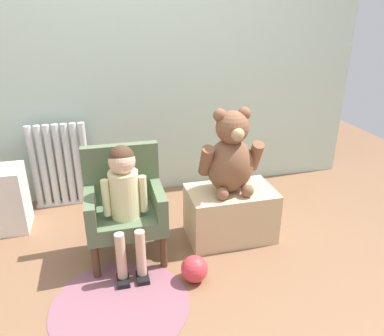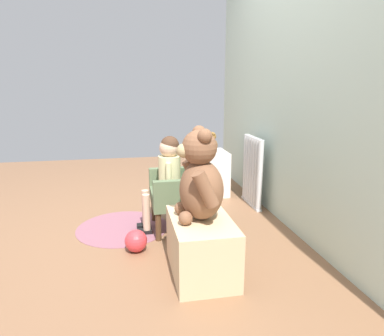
{
  "view_description": "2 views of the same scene",
  "coord_description": "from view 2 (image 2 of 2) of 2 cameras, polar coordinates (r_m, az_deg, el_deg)",
  "views": [
    {
      "loc": [
        -0.22,
        -1.62,
        1.44
      ],
      "look_at": [
        0.29,
        0.39,
        0.54
      ],
      "focal_mm": 35.0,
      "sensor_mm": 36.0,
      "label": 1
    },
    {
      "loc": [
        2.41,
        0.01,
        1.12
      ],
      "look_at": [
        0.16,
        0.44,
        0.56
      ],
      "focal_mm": 32.0,
      "sensor_mm": 36.0,
      "label": 2
    }
  ],
  "objects": [
    {
      "name": "back_wall",
      "position": [
        2.73,
        17.57,
        14.72
      ],
      "size": [
        3.8,
        0.05,
        2.4
      ],
      "primitive_type": "cube",
      "color": "silver",
      "rests_on": "ground_plane"
    },
    {
      "name": "small_dresser",
      "position": [
        3.6,
        3.58,
        -0.75
      ],
      "size": [
        0.39,
        0.29,
        0.45
      ],
      "color": "silver",
      "rests_on": "ground_plane"
    },
    {
      "name": "toy_ball",
      "position": [
        2.43,
        -9.32,
        -11.9
      ],
      "size": [
        0.15,
        0.15,
        0.15
      ],
      "primitive_type": "sphere",
      "color": "#D2343C",
      "rests_on": "ground_plane"
    },
    {
      "name": "floor_rug",
      "position": [
        2.85,
        -11.48,
        -9.68
      ],
      "size": [
        0.73,
        0.73,
        0.01
      ],
      "primitive_type": "cylinder",
      "color": "#85515E",
      "rests_on": "ground_plane"
    },
    {
      "name": "small_teddy_bear",
      "position": [
        3.52,
        3.47,
        4.16
      ],
      "size": [
        0.15,
        0.1,
        0.2
      ],
      "color": "brown",
      "rests_on": "small_dresser"
    },
    {
      "name": "radiator",
      "position": [
        3.28,
        10.02,
        -0.61
      ],
      "size": [
        0.43,
        0.05,
        0.66
      ],
      "color": "silver",
      "rests_on": "ground_plane"
    },
    {
      "name": "large_teddy_bear",
      "position": [
        1.99,
        1.38,
        -1.93
      ],
      "size": [
        0.4,
        0.28,
        0.55
      ],
      "color": "brown",
      "rests_on": "low_bench"
    },
    {
      "name": "low_bench",
      "position": [
        2.12,
        1.53,
        -12.85
      ],
      "size": [
        0.56,
        0.35,
        0.35
      ],
      "primitive_type": "cube",
      "color": "#D0B185",
      "rests_on": "ground_plane"
    },
    {
      "name": "child_figure",
      "position": [
        2.63,
        -4.31,
        -0.23
      ],
      "size": [
        0.25,
        0.35,
        0.75
      ],
      "color": "beige",
      "rests_on": "ground_plane"
    },
    {
      "name": "ground_plane",
      "position": [
        2.66,
        -10.31,
        -11.5
      ],
      "size": [
        6.0,
        6.0,
        0.0
      ],
      "primitive_type": "plane",
      "color": "brown"
    },
    {
      "name": "child_armchair",
      "position": [
        2.69,
        -1.91,
        -3.09
      ],
      "size": [
        0.46,
        0.37,
        0.69
      ],
      "color": "#556848",
      "rests_on": "ground_plane"
    }
  ]
}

